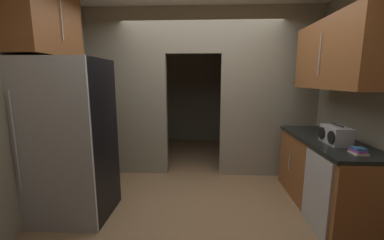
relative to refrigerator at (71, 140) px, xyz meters
name	(u,v)px	position (x,y,z in m)	size (l,w,h in m)	color
ground	(198,212)	(1.46, 0.12, -0.91)	(20.00, 20.00, 0.00)	#93704C
kitchen_partition	(202,90)	(1.48, 1.35, 0.52)	(3.72, 0.12, 2.71)	gray
adjoining_room_shell	(202,90)	(1.46, 3.04, 0.44)	(3.72, 2.39, 2.71)	gray
refrigerator	(71,140)	(0.00, 0.00, 0.00)	(0.83, 0.74, 1.82)	black
lower_cabinet_run	(324,174)	(3.01, 0.30, -0.46)	(0.62, 1.62, 0.89)	brown
dishwasher	(316,193)	(2.71, -0.15, -0.50)	(0.02, 0.56, 0.83)	#B7BABC
upper_cabinet_counterside	(336,54)	(3.01, 0.30, 0.97)	(0.36, 1.45, 0.78)	brown
upper_cabinet_fridgeside	(45,17)	(-0.23, 0.10, 1.36)	(0.36, 0.91, 0.84)	brown
boombox	(336,135)	(2.97, 0.08, 0.08)	(0.21, 0.35, 0.22)	#B2B2B7
book_stack	(359,151)	(3.00, -0.29, 0.01)	(0.12, 0.16, 0.06)	beige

